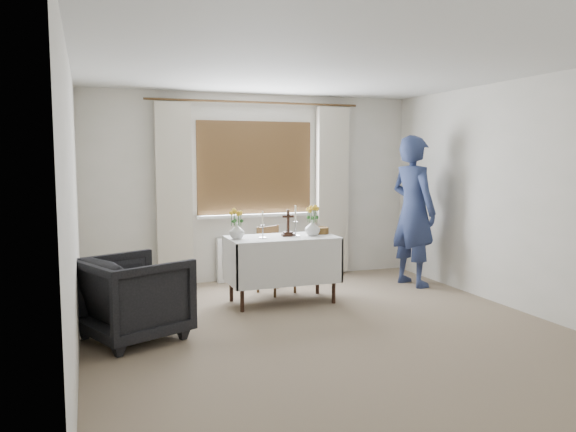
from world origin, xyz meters
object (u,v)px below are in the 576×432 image
object	(u,v)px
altar_table	(282,270)
wooden_chair	(276,260)
person	(413,211)
wooden_cross	(288,223)
flower_vase_left	(237,231)
armchair	(135,297)
flower_vase_right	(312,228)

from	to	relation	value
altar_table	wooden_chair	world-z (taller)	wooden_chair
person	wooden_cross	distance (m)	1.83
altar_table	flower_vase_left	size ratio (longest dim) A/B	7.13
armchair	person	world-z (taller)	person
wooden_cross	person	bearing A→B (deg)	15.00
altar_table	wooden_cross	xyz separation A→B (m)	(0.08, 0.02, 0.53)
flower_vase_left	flower_vase_right	size ratio (longest dim) A/B	0.96
altar_table	person	world-z (taller)	person
flower_vase_left	altar_table	bearing A→B (deg)	-1.15
armchair	flower_vase_right	distance (m)	2.24
wooden_cross	altar_table	bearing A→B (deg)	-158.02
wooden_cross	armchair	bearing A→B (deg)	-148.65
wooden_chair	flower_vase_right	distance (m)	0.71
wooden_chair	armchair	bearing A→B (deg)	-167.58
person	flower_vase_right	distance (m)	1.56
altar_table	armchair	distance (m)	1.87
altar_table	person	bearing A→B (deg)	8.02
wooden_cross	flower_vase_left	bearing A→B (deg)	-171.74
person	flower_vase_left	distance (m)	2.43
altar_table	wooden_chair	size ratio (longest dim) A/B	1.52
armchair	flower_vase_right	world-z (taller)	flower_vase_right
person	flower_vase_right	world-z (taller)	person
wooden_chair	flower_vase_right	size ratio (longest dim) A/B	4.49
wooden_chair	armchair	xyz separation A→B (m)	(-1.78, -1.23, -0.02)
wooden_chair	flower_vase_left	bearing A→B (deg)	-166.15
altar_table	wooden_chair	xyz separation A→B (m)	(0.08, 0.45, 0.03)
wooden_chair	wooden_cross	world-z (taller)	wooden_cross
flower_vase_right	armchair	bearing A→B (deg)	-160.21
wooden_chair	flower_vase_left	xyz separation A→B (m)	(-0.61, -0.44, 0.44)
person	wooden_cross	world-z (taller)	person
wooden_chair	armchair	distance (m)	2.16
armchair	wooden_chair	bearing A→B (deg)	-80.05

